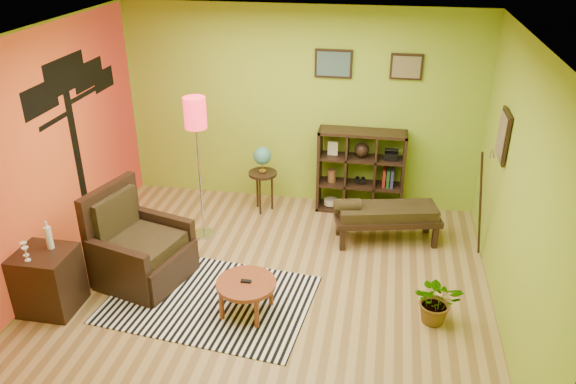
% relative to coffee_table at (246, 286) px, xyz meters
% --- Properties ---
extents(ground, '(5.00, 5.00, 0.00)m').
position_rel_coffee_table_xyz_m(ground, '(0.11, 0.52, -0.33)').
color(ground, tan).
rests_on(ground, ground).
extents(room_shell, '(5.04, 4.54, 2.82)m').
position_rel_coffee_table_xyz_m(room_shell, '(0.02, 0.54, 1.47)').
color(room_shell, '#94BA2D').
rests_on(room_shell, ground).
extents(zebra_rug, '(2.33, 1.72, 0.01)m').
position_rel_coffee_table_xyz_m(zebra_rug, '(-0.46, 0.13, -0.33)').
color(zebra_rug, white).
rests_on(zebra_rug, ground).
extents(coffee_table, '(0.63, 0.63, 0.41)m').
position_rel_coffee_table_xyz_m(coffee_table, '(0.00, 0.00, 0.00)').
color(coffee_table, brown).
rests_on(coffee_table, ground).
extents(armchair, '(1.11, 1.11, 1.11)m').
position_rel_coffee_table_xyz_m(armchair, '(-1.38, 0.42, 0.00)').
color(armchair, black).
rests_on(armchair, ground).
extents(side_cabinet, '(0.59, 0.53, 1.01)m').
position_rel_coffee_table_xyz_m(side_cabinet, '(-2.09, -0.29, 0.02)').
color(side_cabinet, black).
rests_on(side_cabinet, ground).
extents(floor_lamp, '(0.28, 0.28, 1.88)m').
position_rel_coffee_table_xyz_m(floor_lamp, '(-0.95, 1.47, 1.19)').
color(floor_lamp, silver).
rests_on(floor_lamp, ground).
extents(globe_table, '(0.40, 0.40, 0.97)m').
position_rel_coffee_table_xyz_m(globe_table, '(-0.33, 2.30, 0.40)').
color(globe_table, black).
rests_on(globe_table, ground).
extents(cube_shelf, '(1.20, 0.35, 1.20)m').
position_rel_coffee_table_xyz_m(cube_shelf, '(1.03, 2.55, 0.27)').
color(cube_shelf, black).
rests_on(cube_shelf, ground).
extents(bench, '(1.41, 0.76, 0.62)m').
position_rel_coffee_table_xyz_m(bench, '(1.38, 1.74, 0.06)').
color(bench, black).
rests_on(bench, ground).
extents(potted_plant, '(0.49, 0.54, 0.42)m').
position_rel_coffee_table_xyz_m(potted_plant, '(1.97, 0.20, -0.12)').
color(potted_plant, '#26661E').
rests_on(potted_plant, ground).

